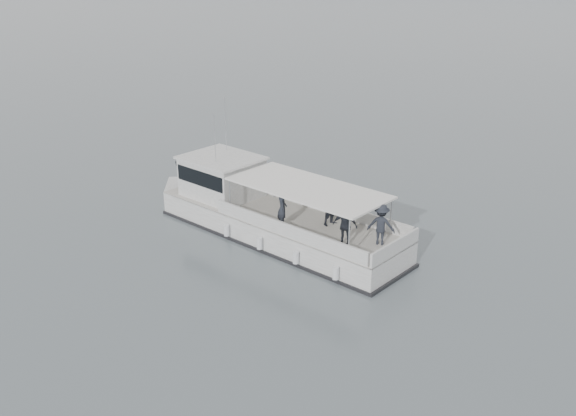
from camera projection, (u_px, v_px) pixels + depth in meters
The scene contains 2 objects.
ground at pixel (368, 232), 30.10m from camera, with size 1400.00×1400.00×0.00m, color #525D61.
tour_boat at pixel (260, 211), 29.94m from camera, with size 14.38×4.65×5.98m.
Camera 1 is at (13.37, -24.32, 12.30)m, focal length 40.00 mm.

